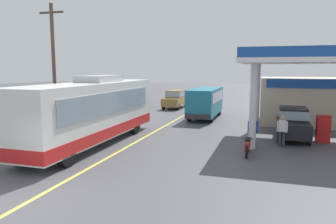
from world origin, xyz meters
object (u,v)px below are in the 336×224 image
object	(u,v)px
car_at_pump	(293,121)
motorcycle_parked_forecourt	(248,146)
car_trailing_behind_bus	(175,98)
pedestrian_near_pump	(282,129)
minibus_opposing_lane	(205,100)
pedestrian_by_shop	(253,129)
coach_bus_main	(91,113)

from	to	relation	value
car_at_pump	motorcycle_parked_forecourt	world-z (taller)	car_at_pump
motorcycle_parked_forecourt	car_trailing_behind_bus	distance (m)	18.40
motorcycle_parked_forecourt	pedestrian_near_pump	xyz separation A→B (m)	(1.60, 2.14, 0.49)
pedestrian_near_pump	minibus_opposing_lane	bearing A→B (deg)	123.53
pedestrian_by_shop	car_trailing_behind_bus	distance (m)	16.96
car_at_pump	motorcycle_parked_forecourt	distance (m)	5.07
pedestrian_by_shop	car_at_pump	bearing A→B (deg)	52.75
minibus_opposing_lane	pedestrian_near_pump	bearing A→B (deg)	-56.47
car_at_pump	pedestrian_by_shop	bearing A→B (deg)	-127.25
car_at_pump	car_trailing_behind_bus	distance (m)	15.93
coach_bus_main	pedestrian_near_pump	bearing A→B (deg)	14.11
pedestrian_by_shop	car_trailing_behind_bus	size ratio (longest dim) A/B	0.40
pedestrian_by_shop	car_trailing_behind_bus	bearing A→B (deg)	119.85
car_at_pump	car_trailing_behind_bus	xyz separation A→B (m)	(-10.56, 11.93, 0.00)
motorcycle_parked_forecourt	pedestrian_near_pump	bearing A→B (deg)	53.20
coach_bus_main	pedestrian_by_shop	bearing A→B (deg)	13.67
car_trailing_behind_bus	minibus_opposing_lane	bearing A→B (deg)	-53.54
coach_bus_main	minibus_opposing_lane	world-z (taller)	coach_bus_main
minibus_opposing_lane	pedestrian_near_pump	size ratio (longest dim) A/B	3.69
car_at_pump	coach_bus_main	bearing A→B (deg)	-155.27
coach_bus_main	minibus_opposing_lane	size ratio (longest dim) A/B	1.80
coach_bus_main	pedestrian_near_pump	distance (m)	10.11
pedestrian_near_pump	motorcycle_parked_forecourt	bearing A→B (deg)	-126.80
car_at_pump	pedestrian_by_shop	size ratio (longest dim) A/B	2.53
motorcycle_parked_forecourt	pedestrian_near_pump	world-z (taller)	pedestrian_near_pump
motorcycle_parked_forecourt	car_trailing_behind_bus	xyz separation A→B (m)	(-8.29, 16.42, 0.57)
pedestrian_near_pump	pedestrian_by_shop	world-z (taller)	same
car_trailing_behind_bus	car_at_pump	bearing A→B (deg)	-48.47
pedestrian_by_shop	pedestrian_near_pump	bearing A→B (deg)	16.59
pedestrian_near_pump	coach_bus_main	bearing A→B (deg)	-165.89
motorcycle_parked_forecourt	car_trailing_behind_bus	world-z (taller)	car_trailing_behind_bus
car_trailing_behind_bus	pedestrian_by_shop	bearing A→B (deg)	-60.15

